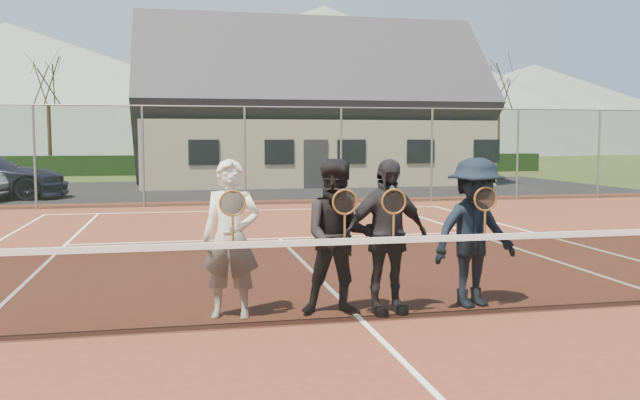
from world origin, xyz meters
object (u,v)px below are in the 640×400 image
object	(u,v)px
player_b	(339,237)
player_d	(475,233)
player_a	(231,239)
tennis_net	(363,276)
player_c	(386,236)
clubhouse	(309,96)

from	to	relation	value
player_b	player_d	world-z (taller)	same
player_a	player_d	world-z (taller)	same
tennis_net	player_c	world-z (taller)	player_c
player_a	player_c	world-z (taller)	same
clubhouse	player_d	bearing A→B (deg)	-96.04
tennis_net	clubhouse	distance (m)	24.57
player_a	player_d	size ratio (longest dim) A/B	1.00
player_a	player_c	bearing A→B (deg)	-5.70
tennis_net	clubhouse	size ratio (longest dim) A/B	0.75
player_a	player_c	xyz separation A→B (m)	(1.77, -0.18, -0.00)
player_c	player_d	size ratio (longest dim) A/B	1.00
player_c	player_a	bearing A→B (deg)	174.30
player_b	player_c	world-z (taller)	same
player_b	player_d	xyz separation A→B (m)	(1.69, 0.03, -0.00)
tennis_net	player_a	world-z (taller)	player_a
player_c	player_b	bearing A→B (deg)	174.35
clubhouse	player_c	world-z (taller)	clubhouse
player_b	tennis_net	bearing A→B (deg)	-65.72
clubhouse	player_a	distance (m)	24.28
tennis_net	player_a	distance (m)	1.55
player_a	player_b	bearing A→B (deg)	-5.72
clubhouse	player_a	bearing A→B (deg)	-102.97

